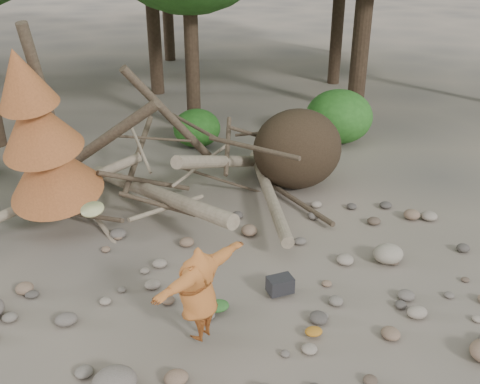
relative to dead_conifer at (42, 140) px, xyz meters
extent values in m
plane|color=#514C44|center=(3.12, -3.37, -2.11)|extent=(120.00, 120.00, 0.00)
ellipsoid|color=#332619|center=(5.72, 0.93, -1.12)|extent=(2.20, 1.87, 1.98)
cylinder|color=gray|center=(2.12, 0.33, -1.56)|extent=(2.61, 5.11, 1.08)
cylinder|color=gray|center=(3.92, 0.83, -1.21)|extent=(3.18, 3.71, 1.90)
cylinder|color=brown|center=(0.92, 1.23, -0.71)|extent=(3.08, 1.91, 2.49)
cylinder|color=gray|center=(4.72, 0.13, -1.76)|extent=(1.13, 4.98, 0.43)
cylinder|color=brown|center=(2.82, 1.43, -0.31)|extent=(2.39, 1.03, 2.89)
cylinder|color=gray|center=(0.12, 0.63, -1.41)|extent=(3.71, 0.86, 1.20)
cylinder|color=#4C3F30|center=(0.62, 0.13, -1.81)|extent=(1.52, 1.70, 0.49)
cylinder|color=gray|center=(3.32, 1.03, -1.31)|extent=(1.57, 0.85, 0.69)
cylinder|color=#4C3F30|center=(4.92, 1.53, -0.91)|extent=(1.92, 1.25, 1.10)
cylinder|color=gray|center=(1.92, 0.83, -0.61)|extent=(0.37, 1.42, 0.85)
cylinder|color=#4C3F30|center=(5.32, -0.17, -1.96)|extent=(0.79, 2.54, 0.12)
cylinder|color=gray|center=(2.32, -0.27, -1.66)|extent=(1.78, 1.11, 0.29)
cylinder|color=#4C3F30|center=(0.22, 0.43, 0.09)|extent=(0.67, 1.13, 4.35)
cone|color=brown|center=(0.06, 0.12, -0.61)|extent=(2.06, 2.13, 1.86)
cone|color=brown|center=(-0.05, -0.09, 0.39)|extent=(1.71, 1.78, 1.65)
cone|color=brown|center=(-0.14, -0.28, 1.29)|extent=(1.23, 1.30, 1.41)
cylinder|color=#38281C|center=(4.12, 5.83, 1.46)|extent=(0.44, 0.44, 7.14)
ellipsoid|color=#245C1A|center=(3.92, 4.43, -1.55)|extent=(1.40, 1.40, 1.12)
ellipsoid|color=#2D6E22|center=(8.12, 3.63, -1.31)|extent=(2.00, 2.00, 1.60)
imported|color=#AD5D27|center=(2.22, -4.02, -1.23)|extent=(1.89, 1.62, 1.60)
cylinder|color=tan|center=(0.88, -4.22, 0.46)|extent=(0.32, 0.31, 0.12)
cube|color=black|center=(3.80, -3.25, -1.97)|extent=(0.46, 0.33, 0.29)
ellipsoid|color=#2B5E25|center=(2.64, -3.43, -2.04)|extent=(0.38, 0.32, 0.14)
ellipsoid|color=#9E641B|center=(3.94, -4.43, -2.06)|extent=(0.28, 0.23, 0.10)
ellipsoid|color=#6C635A|center=(0.88, -4.75, -1.93)|extent=(0.62, 0.56, 0.37)
ellipsoid|color=gray|center=(6.15, -2.82, -1.94)|extent=(0.58, 0.53, 0.35)
camera|label=1|loc=(1.04, -10.45, 3.53)|focal=40.00mm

